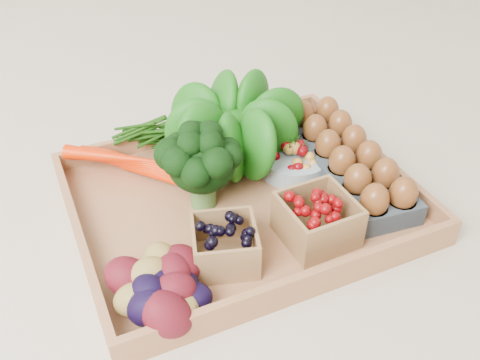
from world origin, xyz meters
name	(u,v)px	position (x,y,z in m)	size (l,w,h in m)	color
ground	(240,207)	(0.00, 0.00, 0.00)	(4.00, 4.00, 0.00)	beige
tray	(240,204)	(0.00, 0.00, 0.01)	(0.55, 0.45, 0.01)	#AB7148
carrots	(144,169)	(-0.13, 0.13, 0.04)	(0.18, 0.13, 0.04)	red
lettuce	(234,120)	(0.04, 0.12, 0.10)	(0.17, 0.17, 0.17)	#104D0C
broccoli	(202,178)	(-0.06, 0.02, 0.07)	(0.14, 0.14, 0.11)	black
cherry_bowl	(294,162)	(0.13, 0.04, 0.03)	(0.13, 0.13, 0.03)	#8C9EA5
egg_carton	(346,166)	(0.21, -0.01, 0.03)	(0.12, 0.33, 0.04)	#3B444B
potatoes	(162,280)	(-0.19, -0.16, 0.06)	(0.15, 0.15, 0.09)	#450B13
punnet_blackberry	(224,245)	(-0.08, -0.12, 0.05)	(0.09, 0.09, 0.06)	black
punnet_raspberry	(317,220)	(0.07, -0.13, 0.05)	(0.11, 0.11, 0.07)	#680406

